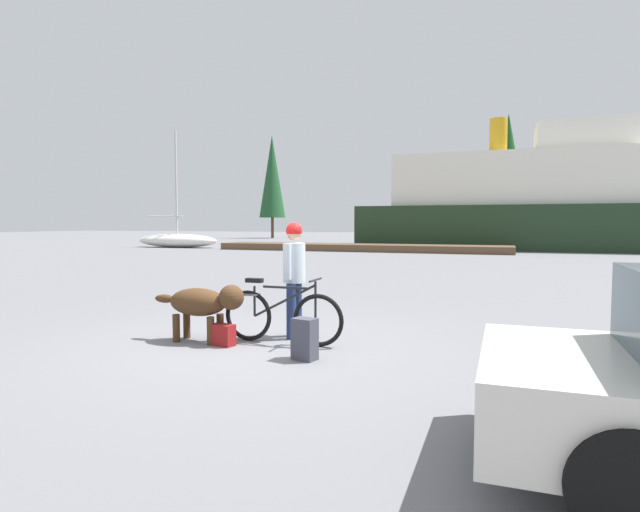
# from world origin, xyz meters

# --- Properties ---
(ground_plane) EXTENTS (160.00, 160.00, 0.00)m
(ground_plane) POSITION_xyz_m (0.00, 0.00, 0.00)
(ground_plane) COLOR slate
(bicycle) EXTENTS (1.76, 0.44, 0.91)m
(bicycle) POSITION_xyz_m (0.29, 0.24, 0.39)
(bicycle) COLOR black
(bicycle) RESTS_ON ground_plane
(person_cyclist) EXTENTS (0.32, 0.53, 1.66)m
(person_cyclist) POSITION_xyz_m (0.32, 0.64, 0.99)
(person_cyclist) COLOR navy
(person_cyclist) RESTS_ON ground_plane
(dog) EXTENTS (1.41, 0.46, 0.82)m
(dog) POSITION_xyz_m (-0.76, -0.04, 0.55)
(dog) COLOR #472D19
(dog) RESTS_ON ground_plane
(backpack) EXTENTS (0.32, 0.26, 0.51)m
(backpack) POSITION_xyz_m (0.90, -0.44, 0.25)
(backpack) COLOR #3F3F4C
(backpack) RESTS_ON ground_plane
(handbag_pannier) EXTENTS (0.35, 0.24, 0.29)m
(handbag_pannier) POSITION_xyz_m (-0.40, -0.14, 0.14)
(handbag_pannier) COLOR maroon
(handbag_pannier) RESTS_ON ground_plane
(dock_pier) EXTENTS (17.13, 2.58, 0.40)m
(dock_pier) POSITION_xyz_m (-4.86, 23.10, 0.20)
(dock_pier) COLOR brown
(dock_pier) RESTS_ON ground_plane
(ferry_boat) EXTENTS (22.24, 7.68, 8.30)m
(ferry_boat) POSITION_xyz_m (5.41, 29.11, 2.88)
(ferry_boat) COLOR #1E331E
(ferry_boat) RESTS_ON ground_plane
(sailboat_moored) EXTENTS (6.04, 1.69, 7.80)m
(sailboat_moored) POSITION_xyz_m (-17.54, 23.13, 0.51)
(sailboat_moored) COLOR silver
(sailboat_moored) RESTS_ON ground_plane
(pine_tree_far_left) EXTENTS (2.80, 2.80, 11.02)m
(pine_tree_far_left) POSITION_xyz_m (-20.52, 44.60, 6.61)
(pine_tree_far_left) COLOR #4C331E
(pine_tree_far_left) RESTS_ON ground_plane
(pine_tree_center) EXTENTS (3.06, 3.06, 11.43)m
(pine_tree_center) POSITION_xyz_m (3.29, 43.58, 7.37)
(pine_tree_center) COLOR #4C331E
(pine_tree_center) RESTS_ON ground_plane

